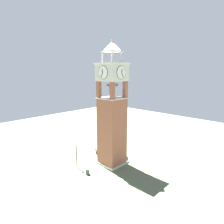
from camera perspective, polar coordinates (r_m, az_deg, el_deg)
ground at (r=31.95m, az=-0.00°, el=-14.90°), size 80.00×80.00×0.00m
clock_tower at (r=29.29m, az=-0.00°, el=-1.12°), size 3.90×3.90×18.72m
park_bench at (r=35.85m, az=-4.63°, el=-11.02°), size 1.30×1.55×0.95m
lamp_post at (r=30.09m, az=-10.41°, el=-11.30°), size 0.36×0.36×3.82m
trash_bin at (r=29.08m, az=-7.19°, el=-16.99°), size 0.52×0.52×0.80m
shrub_near_entry at (r=32.40m, az=4.08°, el=-13.50°), size 0.75×0.75×1.06m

